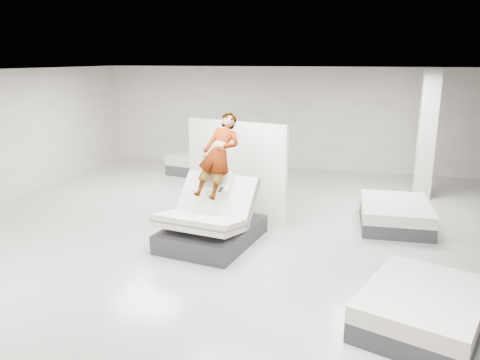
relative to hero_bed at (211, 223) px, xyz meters
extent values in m
plane|color=#B8B6AE|center=(0.19, -0.18, -0.40)|extent=(14.00, 14.00, 0.00)
plane|color=#242527|center=(0.19, -0.18, 2.80)|extent=(14.00, 14.00, 0.00)
cube|color=silver|center=(0.19, 6.82, 1.20)|extent=(12.00, 0.04, 3.20)
cube|color=#37373C|center=(0.01, 0.04, -0.22)|extent=(1.80, 2.21, 0.35)
cube|color=white|center=(0.04, 0.28, 0.41)|extent=(1.61, 1.04, 0.91)
cube|color=slate|center=(0.04, 0.28, 0.41)|extent=(1.61, 0.91, 0.80)
cube|color=white|center=(-0.07, -0.42, 0.15)|extent=(1.64, 1.25, 0.41)
cube|color=slate|center=(-0.07, -0.42, 0.15)|extent=(1.66, 1.24, 0.22)
cube|color=silver|center=(0.05, 0.33, 0.75)|extent=(0.60, 0.45, 0.40)
imported|color=slate|center=(0.05, 0.34, 0.91)|extent=(0.90, 1.80, 1.23)
cube|color=black|center=(0.22, -0.04, 0.70)|extent=(0.07, 0.15, 0.08)
cube|color=white|center=(0.09, 1.45, 0.68)|extent=(2.33, 0.72, 2.17)
cube|color=#37373C|center=(3.44, 1.95, -0.26)|extent=(1.48, 1.92, 0.28)
cube|color=white|center=(3.44, 1.95, -0.01)|extent=(1.48, 1.92, 0.23)
cube|color=#37373C|center=(3.61, -2.01, -0.26)|extent=(1.94, 2.23, 0.28)
cube|color=white|center=(3.61, -2.01, 0.00)|extent=(1.94, 2.23, 0.23)
cube|color=#37373C|center=(-1.90, 5.31, -0.24)|extent=(2.37, 1.95, 0.32)
cube|color=white|center=(-1.90, 5.31, 0.05)|extent=(2.37, 1.95, 0.26)
cube|color=silver|center=(4.19, 4.32, 1.20)|extent=(0.40, 0.40, 3.20)
camera|label=1|loc=(2.76, -7.96, 3.05)|focal=35.00mm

